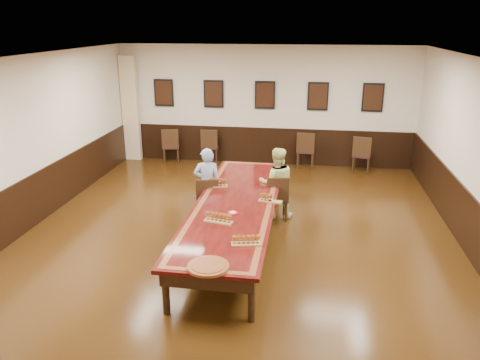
% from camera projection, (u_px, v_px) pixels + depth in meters
% --- Properties ---
extents(floor, '(8.00, 10.00, 0.02)m').
position_uv_depth(floor, '(236.00, 241.00, 8.47)').
color(floor, black).
rests_on(floor, ground).
extents(ceiling, '(8.00, 10.00, 0.02)m').
position_uv_depth(ceiling, '(235.00, 59.00, 7.42)').
color(ceiling, white).
rests_on(ceiling, floor).
extents(wall_back, '(8.00, 0.02, 3.20)m').
position_uv_depth(wall_back, '(265.00, 106.00, 12.63)').
color(wall_back, beige).
rests_on(wall_back, floor).
extents(wall_front, '(8.00, 0.02, 3.20)m').
position_uv_depth(wall_front, '(121.00, 351.00, 3.26)').
color(wall_front, beige).
rests_on(wall_front, floor).
extents(wall_left, '(0.02, 10.00, 3.20)m').
position_uv_depth(wall_left, '(19.00, 147.00, 8.51)').
color(wall_left, beige).
rests_on(wall_left, floor).
extents(chair_man, '(0.51, 0.54, 0.91)m').
position_uv_depth(chair_man, '(208.00, 199.00, 9.22)').
color(chair_man, black).
rests_on(chair_man, floor).
extents(chair_woman, '(0.51, 0.54, 0.92)m').
position_uv_depth(chair_woman, '(277.00, 197.00, 9.29)').
color(chair_woman, black).
rests_on(chair_woman, floor).
extents(spare_chair_a, '(0.56, 0.59, 0.98)m').
position_uv_depth(spare_chair_a, '(171.00, 145.00, 13.04)').
color(spare_chair_a, black).
rests_on(spare_chair_a, floor).
extents(spare_chair_b, '(0.50, 0.54, 0.98)m').
position_uv_depth(spare_chair_b, '(210.00, 146.00, 12.99)').
color(spare_chair_b, black).
rests_on(spare_chair_b, floor).
extents(spare_chair_c, '(0.51, 0.55, 1.00)m').
position_uv_depth(spare_chair_c, '(306.00, 149.00, 12.56)').
color(spare_chair_c, black).
rests_on(spare_chair_c, floor).
extents(spare_chair_d, '(0.56, 0.59, 0.98)m').
position_uv_depth(spare_chair_d, '(362.00, 154.00, 12.17)').
color(spare_chair_d, black).
rests_on(spare_chair_d, floor).
extents(person_man, '(0.59, 0.45, 1.46)m').
position_uv_depth(person_man, '(207.00, 184.00, 9.22)').
color(person_man, '#486BB4').
rests_on(person_man, floor).
extents(person_woman, '(0.80, 0.68, 1.44)m').
position_uv_depth(person_woman, '(276.00, 183.00, 9.30)').
color(person_woman, '#DAE48E').
rests_on(person_woman, floor).
extents(pink_phone, '(0.13, 0.17, 0.01)m').
position_uv_depth(pink_phone, '(270.00, 202.00, 8.24)').
color(pink_phone, '#E44C9A').
rests_on(pink_phone, conference_table).
extents(curtain, '(0.45, 0.18, 2.90)m').
position_uv_depth(curtain, '(130.00, 109.00, 13.04)').
color(curtain, '#CBB48C').
rests_on(curtain, floor).
extents(wainscoting, '(8.00, 10.00, 1.00)m').
position_uv_depth(wainscoting, '(236.00, 216.00, 8.30)').
color(wainscoting, black).
rests_on(wainscoting, floor).
extents(conference_table, '(1.40, 5.00, 0.76)m').
position_uv_depth(conference_table, '(236.00, 210.00, 8.26)').
color(conference_table, '#330808').
rests_on(conference_table, floor).
extents(posters, '(6.14, 0.04, 0.74)m').
position_uv_depth(posters, '(265.00, 95.00, 12.47)').
color(posters, black).
rests_on(posters, wall_back).
extents(flight_a, '(0.49, 0.22, 0.18)m').
position_uv_depth(flight_a, '(216.00, 183.00, 8.97)').
color(flight_a, olive).
rests_on(flight_a, conference_table).
extents(flight_b, '(0.43, 0.18, 0.16)m').
position_uv_depth(flight_b, '(268.00, 198.00, 8.22)').
color(flight_b, olive).
rests_on(flight_b, conference_table).
extents(flight_c, '(0.48, 0.24, 0.17)m').
position_uv_depth(flight_c, '(218.00, 218.00, 7.38)').
color(flight_c, olive).
rests_on(flight_c, conference_table).
extents(flight_d, '(0.45, 0.21, 0.16)m').
position_uv_depth(flight_d, '(246.00, 240.00, 6.64)').
color(flight_d, olive).
rests_on(flight_d, conference_table).
extents(red_plate_grp, '(0.20, 0.20, 0.03)m').
position_uv_depth(red_plate_grp, '(233.00, 213.00, 7.75)').
color(red_plate_grp, '#B80F0C').
rests_on(red_plate_grp, conference_table).
extents(carved_platter, '(0.66, 0.66, 0.04)m').
position_uv_depth(carved_platter, '(208.00, 266.00, 6.04)').
color(carved_platter, '#612D13').
rests_on(carved_platter, conference_table).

